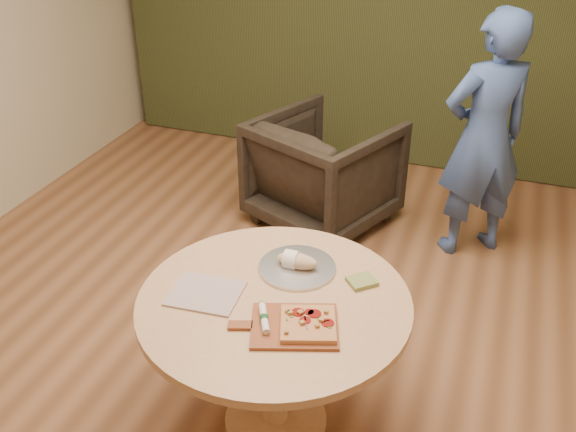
{
  "coord_description": "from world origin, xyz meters",
  "views": [
    {
      "loc": [
        0.94,
        -2.28,
        2.46
      ],
      "look_at": [
        0.03,
        0.25,
        0.87
      ],
      "focal_mm": 40.0,
      "sensor_mm": 36.0,
      "label": 1
    }
  ],
  "objects_px": {
    "pedestal_table": "(274,324)",
    "serving_tray": "(297,267)",
    "person_standing": "(484,138)",
    "armchair": "(324,167)",
    "pizza_paddle": "(292,326)",
    "bread_roll": "(295,260)",
    "flatbread_pizza": "(308,324)",
    "cutlery_roll": "(264,318)"
  },
  "relations": [
    {
      "from": "pedestal_table",
      "to": "serving_tray",
      "type": "bearing_deg",
      "value": 85.28
    },
    {
      "from": "cutlery_roll",
      "to": "person_standing",
      "type": "bearing_deg",
      "value": 44.32
    },
    {
      "from": "pedestal_table",
      "to": "flatbread_pizza",
      "type": "bearing_deg",
      "value": -34.56
    },
    {
      "from": "serving_tray",
      "to": "armchair",
      "type": "distance_m",
      "value": 1.73
    },
    {
      "from": "cutlery_roll",
      "to": "bread_roll",
      "type": "height_order",
      "value": "bread_roll"
    },
    {
      "from": "pizza_paddle",
      "to": "armchair",
      "type": "height_order",
      "value": "armchair"
    },
    {
      "from": "cutlery_roll",
      "to": "serving_tray",
      "type": "bearing_deg",
      "value": 62.63
    },
    {
      "from": "serving_tray",
      "to": "person_standing",
      "type": "height_order",
      "value": "person_standing"
    },
    {
      "from": "pedestal_table",
      "to": "serving_tray",
      "type": "height_order",
      "value": "serving_tray"
    },
    {
      "from": "pizza_paddle",
      "to": "serving_tray",
      "type": "relative_size",
      "value": 1.33
    },
    {
      "from": "flatbread_pizza",
      "to": "bread_roll",
      "type": "relative_size",
      "value": 1.45
    },
    {
      "from": "serving_tray",
      "to": "bread_roll",
      "type": "relative_size",
      "value": 1.84
    },
    {
      "from": "flatbread_pizza",
      "to": "cutlery_roll",
      "type": "height_order",
      "value": "flatbread_pizza"
    },
    {
      "from": "bread_roll",
      "to": "pedestal_table",
      "type": "bearing_deg",
      "value": -92.64
    },
    {
      "from": "cutlery_roll",
      "to": "armchair",
      "type": "height_order",
      "value": "armchair"
    },
    {
      "from": "pizza_paddle",
      "to": "bread_roll",
      "type": "height_order",
      "value": "bread_roll"
    },
    {
      "from": "bread_roll",
      "to": "pizza_paddle",
      "type": "bearing_deg",
      "value": -72.61
    },
    {
      "from": "flatbread_pizza",
      "to": "cutlery_roll",
      "type": "xyz_separation_m",
      "value": [
        -0.18,
        -0.03,
        0.0
      ]
    },
    {
      "from": "pedestal_table",
      "to": "pizza_paddle",
      "type": "bearing_deg",
      "value": -48.33
    },
    {
      "from": "pizza_paddle",
      "to": "pedestal_table",
      "type": "bearing_deg",
      "value": 112.66
    },
    {
      "from": "pizza_paddle",
      "to": "bread_roll",
      "type": "bearing_deg",
      "value": 88.38
    },
    {
      "from": "pedestal_table",
      "to": "bread_roll",
      "type": "xyz_separation_m",
      "value": [
        0.01,
        0.24,
        0.18
      ]
    },
    {
      "from": "flatbread_pizza",
      "to": "armchair",
      "type": "height_order",
      "value": "armchair"
    },
    {
      "from": "cutlery_roll",
      "to": "serving_tray",
      "type": "xyz_separation_m",
      "value": [
        -0.0,
        0.41,
        -0.02
      ]
    },
    {
      "from": "pedestal_table",
      "to": "cutlery_roll",
      "type": "bearing_deg",
      "value": -82.66
    },
    {
      "from": "armchair",
      "to": "pizza_paddle",
      "type": "bearing_deg",
      "value": 126.57
    },
    {
      "from": "flatbread_pizza",
      "to": "bread_roll",
      "type": "distance_m",
      "value": 0.42
    },
    {
      "from": "serving_tray",
      "to": "bread_roll",
      "type": "height_order",
      "value": "bread_roll"
    },
    {
      "from": "serving_tray",
      "to": "pizza_paddle",
      "type": "bearing_deg",
      "value": -73.79
    },
    {
      "from": "flatbread_pizza",
      "to": "cutlery_roll",
      "type": "relative_size",
      "value": 1.5
    },
    {
      "from": "cutlery_roll",
      "to": "pedestal_table",
      "type": "bearing_deg",
      "value": 69.73
    },
    {
      "from": "bread_roll",
      "to": "person_standing",
      "type": "xyz_separation_m",
      "value": [
        0.69,
        1.66,
        0.03
      ]
    },
    {
      "from": "pizza_paddle",
      "to": "person_standing",
      "type": "bearing_deg",
      "value": 55.66
    },
    {
      "from": "pedestal_table",
      "to": "pizza_paddle",
      "type": "relative_size",
      "value": 2.5
    },
    {
      "from": "pizza_paddle",
      "to": "serving_tray",
      "type": "xyz_separation_m",
      "value": [
        -0.12,
        0.4,
        -0.0
      ]
    },
    {
      "from": "serving_tray",
      "to": "armchair",
      "type": "relative_size",
      "value": 0.4
    },
    {
      "from": "flatbread_pizza",
      "to": "armchair",
      "type": "xyz_separation_m",
      "value": [
        -0.55,
        2.04,
        -0.33
      ]
    },
    {
      "from": "bread_roll",
      "to": "person_standing",
      "type": "bearing_deg",
      "value": 67.51
    },
    {
      "from": "pedestal_table",
      "to": "armchair",
      "type": "distance_m",
      "value": 1.94
    },
    {
      "from": "person_standing",
      "to": "armchair",
      "type": "bearing_deg",
      "value": -34.69
    },
    {
      "from": "flatbread_pizza",
      "to": "armchair",
      "type": "relative_size",
      "value": 0.32
    },
    {
      "from": "pedestal_table",
      "to": "armchair",
      "type": "relative_size",
      "value": 1.34
    }
  ]
}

